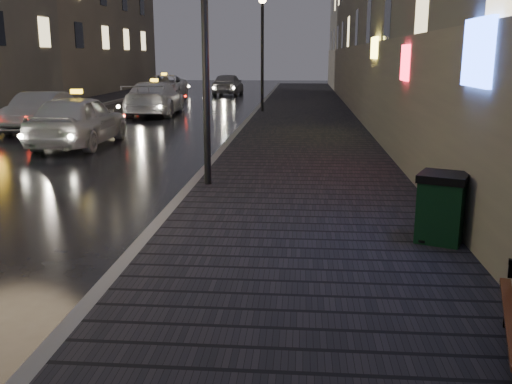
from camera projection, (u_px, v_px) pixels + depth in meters
sidewalk at (305, 115)px, 26.29m from camera, size 4.60×58.00×0.15m
curb at (253, 115)px, 26.48m from camera, size 0.20×58.00×0.15m
sidewalk_far at (41, 113)px, 27.29m from camera, size 2.40×58.00×0.15m
curb_far at (68, 113)px, 27.18m from camera, size 0.20×58.00×0.15m
building_far_c at (79, 19)px, 43.84m from camera, size 6.00×22.00×11.00m
lamp_near at (205, 17)px, 11.12m from camera, size 0.36×0.36×5.28m
lamp_far at (262, 39)px, 26.63m from camera, size 0.36×0.36×5.28m
trash_bin at (442, 207)px, 8.14m from camera, size 0.86×0.86×1.00m
taxi_near at (79, 120)px, 17.70m from camera, size 1.94×4.75×1.61m
car_left_mid at (40, 112)px, 21.36m from camera, size 1.57×4.32×1.42m
taxi_mid at (155, 98)px, 27.00m from camera, size 2.44×5.47×1.56m
taxi_far at (165, 86)px, 37.82m from camera, size 2.76×5.51×1.50m
car_far at (228, 84)px, 40.47m from camera, size 1.94×4.55×1.53m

